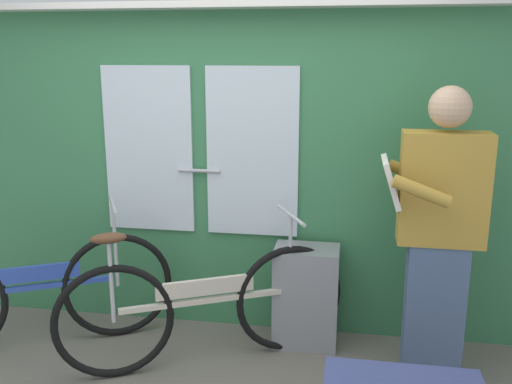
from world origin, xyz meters
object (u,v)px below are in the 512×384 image
object	(u,v)px
bicycle_leaning_behind	(204,306)
passenger_reading_newspaper	(438,231)
bicycle_near_door	(34,292)
trash_bin_by_wall	(306,296)

from	to	relation	value
bicycle_leaning_behind	passenger_reading_newspaper	bearing A→B (deg)	-23.66
bicycle_near_door	bicycle_leaning_behind	xyz separation A→B (m)	(1.11, -0.00, -0.01)
passenger_reading_newspaper	bicycle_near_door	bearing A→B (deg)	2.13
bicycle_near_door	trash_bin_by_wall	distance (m)	1.73
bicycle_leaning_behind	passenger_reading_newspaper	xyz separation A→B (m)	(1.33, 0.07, 0.52)
bicycle_leaning_behind	bicycle_near_door	bearing A→B (deg)	153.25
bicycle_near_door	passenger_reading_newspaper	xyz separation A→B (m)	(2.44, 0.07, 0.51)
trash_bin_by_wall	bicycle_leaning_behind	bearing A→B (deg)	-149.53
passenger_reading_newspaper	bicycle_leaning_behind	bearing A→B (deg)	3.54
bicycle_leaning_behind	passenger_reading_newspaper	world-z (taller)	passenger_reading_newspaper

